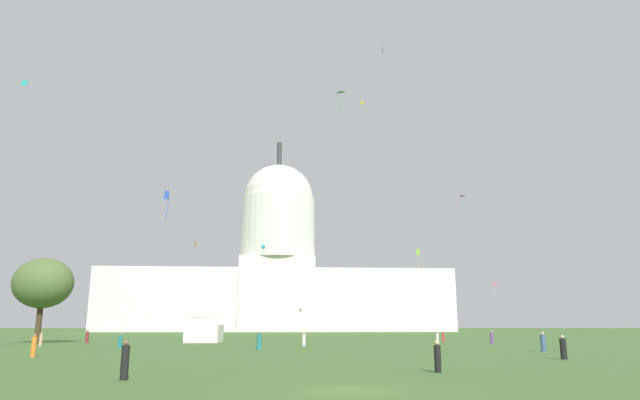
# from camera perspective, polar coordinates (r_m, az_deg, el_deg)

# --- Properties ---
(ground_plane) EXTENTS (800.00, 800.00, 0.00)m
(ground_plane) POSITION_cam_1_polar(r_m,az_deg,el_deg) (21.54, 3.04, -18.94)
(ground_plane) COLOR #42662D
(capitol_building) EXTENTS (125.85, 27.31, 70.99)m
(capitol_building) POSITION_cam_1_polar(r_m,az_deg,el_deg) (205.92, -4.40, -7.37)
(capitol_building) COLOR silver
(capitol_building) RESTS_ON ground_plane
(event_tent) EXTENTS (5.13, 5.17, 5.21)m
(event_tent) POSITION_cam_1_polar(r_m,az_deg,el_deg) (79.95, -11.76, -12.22)
(event_tent) COLOR white
(event_tent) RESTS_ON ground_plane
(tree_west_far) EXTENTS (10.50, 9.76, 11.09)m
(tree_west_far) POSITION_cam_1_polar(r_m,az_deg,el_deg) (83.18, -26.52, -7.65)
(tree_west_far) COLOR #42301E
(tree_west_far) RESTS_ON ground_plane
(person_tan_lawn_far_right) EXTENTS (0.38, 0.38, 1.54)m
(person_tan_lawn_far_right) POSITION_cam_1_polar(r_m,az_deg,el_deg) (71.84, -26.70, -12.69)
(person_tan_lawn_far_right) COLOR tan
(person_tan_lawn_far_right) RESTS_ON ground_plane
(person_black_lawn_far_left) EXTENTS (0.41, 0.41, 1.59)m
(person_black_lawn_far_left) POSITION_cam_1_polar(r_m,az_deg,el_deg) (29.93, 11.95, -15.49)
(person_black_lawn_far_left) COLOR black
(person_black_lawn_far_left) RESTS_ON ground_plane
(person_purple_edge_east) EXTENTS (0.50, 0.50, 1.68)m
(person_purple_edge_east) POSITION_cam_1_polar(r_m,az_deg,el_deg) (74.18, 17.18, -13.35)
(person_purple_edge_east) COLOR #703D93
(person_purple_edge_east) RESTS_ON ground_plane
(person_red_mid_right) EXTENTS (0.43, 0.43, 1.48)m
(person_red_mid_right) POSITION_cam_1_polar(r_m,az_deg,el_deg) (81.05, 12.52, -13.56)
(person_red_mid_right) COLOR red
(person_red_mid_right) RESTS_ON ground_plane
(person_teal_back_right) EXTENTS (0.61, 0.61, 1.66)m
(person_teal_back_right) POSITION_cam_1_polar(r_m,az_deg,el_deg) (56.84, -6.26, -14.22)
(person_teal_back_right) COLOR #1E757A
(person_teal_back_right) RESTS_ON ground_plane
(person_teal_deep_crowd) EXTENTS (0.56, 0.56, 1.46)m
(person_teal_deep_crowd) POSITION_cam_1_polar(r_m,az_deg,el_deg) (64.00, -19.81, -13.47)
(person_teal_deep_crowd) COLOR #1E757A
(person_teal_deep_crowd) RESTS_ON ground_plane
(person_black_near_tree_west) EXTENTS (0.45, 0.45, 1.69)m
(person_black_near_tree_west) POSITION_cam_1_polar(r_m,az_deg,el_deg) (26.81, -19.36, -15.36)
(person_black_near_tree_west) COLOR black
(person_black_near_tree_west) RESTS_ON ground_plane
(person_orange_mid_center) EXTENTS (0.51, 0.51, 1.70)m
(person_orange_mid_center) POSITION_cam_1_polar(r_m,az_deg,el_deg) (47.77, -27.28, -13.20)
(person_orange_mid_center) COLOR orange
(person_orange_mid_center) RESTS_ON ground_plane
(person_maroon_mid_left) EXTENTS (0.48, 0.48, 1.73)m
(person_maroon_mid_left) POSITION_cam_1_polar(r_m,az_deg,el_deg) (82.00, -22.75, -12.82)
(person_maroon_mid_left) COLOR maroon
(person_maroon_mid_left) RESTS_ON ground_plane
(person_denim_back_left) EXTENTS (0.67, 0.67, 1.72)m
(person_denim_back_left) POSITION_cam_1_polar(r_m,az_deg,el_deg) (55.76, 21.91, -13.42)
(person_denim_back_left) COLOR #3D5684
(person_denim_back_left) RESTS_ON ground_plane
(person_black_edge_west) EXTENTS (0.61, 0.61, 1.65)m
(person_black_edge_west) POSITION_cam_1_polar(r_m,az_deg,el_deg) (43.72, 23.67, -13.76)
(person_black_edge_west) COLOR black
(person_black_edge_west) RESTS_ON ground_plane
(person_white_near_tent) EXTENTS (0.48, 0.48, 1.55)m
(person_white_near_tent) POSITION_cam_1_polar(r_m,az_deg,el_deg) (66.01, -1.66, -14.10)
(person_white_near_tent) COLOR silver
(person_white_near_tent) RESTS_ON ground_plane
(person_white_front_left) EXTENTS (0.41, 0.41, 1.50)m
(person_white_front_left) POSITION_cam_1_polar(r_m,az_deg,el_deg) (78.62, 11.94, -13.63)
(person_white_front_left) COLOR silver
(person_white_front_left) RESTS_ON ground_plane
(kite_violet_mid) EXTENTS (1.23, 1.78, 3.35)m
(kite_violet_mid) POSITION_cam_1_polar(r_m,az_deg,el_deg) (129.28, 14.16, 0.18)
(kite_violet_mid) COLOR purple
(kite_black_high) EXTENTS (0.45, 1.08, 1.32)m
(kite_black_high) POSITION_cam_1_polar(r_m,az_deg,el_deg) (124.03, 6.41, 15.01)
(kite_black_high) COLOR black
(kite_blue_low) EXTENTS (0.60, 0.37, 3.29)m
(kite_blue_low) POSITION_cam_1_polar(r_m,az_deg,el_deg) (62.38, -15.43, 0.07)
(kite_blue_low) COLOR blue
(kite_pink_low) EXTENTS (0.89, 0.89, 2.39)m
(kite_pink_low) POSITION_cam_1_polar(r_m,az_deg,el_deg) (115.61, 17.45, -8.22)
(kite_pink_low) COLOR pink
(kite_green_high) EXTENTS (1.85, 1.50, 4.34)m
(kite_green_high) POSITION_cam_1_polar(r_m,az_deg,el_deg) (116.30, 2.06, 10.81)
(kite_green_high) COLOR green
(kite_orange_low) EXTENTS (0.58, 0.49, 1.09)m
(kite_orange_low) POSITION_cam_1_polar(r_m,az_deg,el_deg) (109.00, -12.66, -4.41)
(kite_orange_low) COLOR orange
(kite_turquoise_mid) EXTENTS (0.93, 0.44, 0.81)m
(kite_turquoise_mid) POSITION_cam_1_polar(r_m,az_deg,el_deg) (78.13, -28.03, 10.54)
(kite_turquoise_mid) COLOR teal
(kite_yellow_high) EXTENTS (0.86, 0.86, 0.72)m
(kite_yellow_high) POSITION_cam_1_polar(r_m,az_deg,el_deg) (142.96, 4.34, 9.90)
(kite_yellow_high) COLOR yellow
(kite_lime_low) EXTENTS (0.96, 0.40, 4.23)m
(kite_lime_low) POSITION_cam_1_polar(r_m,az_deg,el_deg) (120.91, 10.02, -5.45)
(kite_lime_low) COLOR #8CD133
(kite_cyan_mid) EXTENTS (1.09, 1.13, 3.56)m
(kite_cyan_mid) POSITION_cam_1_polar(r_m,az_deg,el_deg) (157.24, -5.85, -4.79)
(kite_cyan_mid) COLOR #33BCDB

